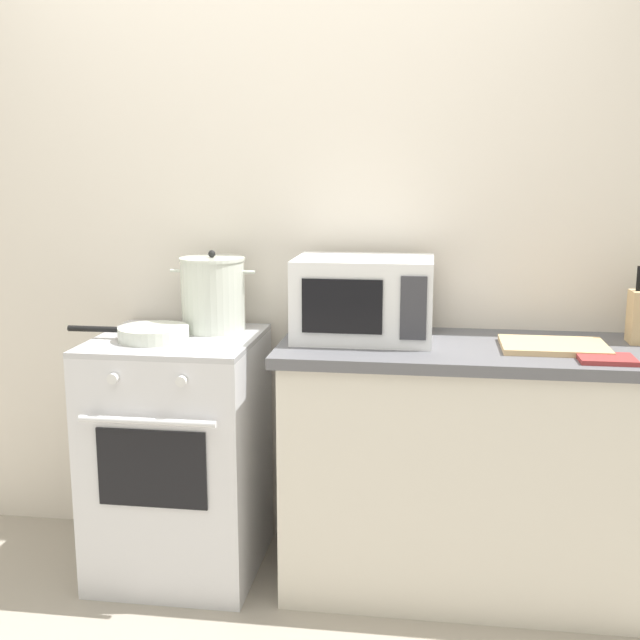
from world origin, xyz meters
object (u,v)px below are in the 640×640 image
at_px(frying_pan, 152,333).
at_px(microwave, 364,298).
at_px(stove, 180,454).
at_px(cutting_board, 553,346).
at_px(oven_mitt, 606,359).
at_px(stock_pot, 213,294).

height_order(frying_pan, microwave, microwave).
xyz_separation_m(stove, microwave, (0.69, 0.08, 0.61)).
height_order(stove, microwave, microwave).
height_order(frying_pan, cutting_board, frying_pan).
xyz_separation_m(stove, oven_mitt, (1.51, -0.16, 0.47)).
bearing_deg(frying_pan, stove, 40.31).
bearing_deg(stock_pot, microwave, -5.79).
bearing_deg(frying_pan, cutting_board, 2.41).
xyz_separation_m(frying_pan, oven_mitt, (1.58, -0.10, -0.02)).
distance_m(stock_pot, cutting_board, 1.27).
distance_m(stock_pot, oven_mitt, 1.44).
bearing_deg(oven_mitt, microwave, 163.72).
bearing_deg(stock_pot, stove, -127.76).
bearing_deg(stove, frying_pan, -139.69).
distance_m(microwave, oven_mitt, 0.86).
bearing_deg(microwave, cutting_board, -6.64).
height_order(stove, cutting_board, cutting_board).
relative_size(stove, frying_pan, 2.01).
xyz_separation_m(microwave, oven_mitt, (0.82, -0.24, -0.14)).
xyz_separation_m(cutting_board, oven_mitt, (0.14, -0.16, -0.00)).
relative_size(cutting_board, oven_mitt, 2.00).
bearing_deg(stock_pot, frying_pan, -131.86).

